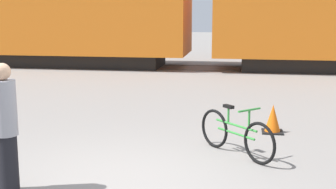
# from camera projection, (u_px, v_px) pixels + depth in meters

# --- Properties ---
(ground_plane) EXTENTS (80.00, 80.00, 0.00)m
(ground_plane) POSITION_uv_depth(u_px,v_px,m) (121.00, 182.00, 6.50)
(ground_plane) COLOR gray
(rail_near) EXTENTS (40.31, 0.07, 0.01)m
(rail_near) POSITION_uv_depth(u_px,v_px,m) (199.00, 70.00, 18.04)
(rail_near) COLOR #4C4238
(rail_near) RESTS_ON ground_plane
(rail_far) EXTENTS (40.31, 0.07, 0.01)m
(rail_far) POSITION_uv_depth(u_px,v_px,m) (202.00, 66.00, 19.43)
(rail_far) COLOR #4C4238
(rail_far) RESTS_ON ground_plane
(bicycle_green) EXTENTS (1.23, 1.31, 0.83)m
(bicycle_green) POSITION_uv_depth(u_px,v_px,m) (236.00, 134.00, 7.62)
(bicycle_green) COLOR black
(bicycle_green) RESTS_ON ground_plane
(person_in_grey) EXTENTS (0.31, 0.31, 1.71)m
(person_in_grey) POSITION_uv_depth(u_px,v_px,m) (6.00, 128.00, 6.01)
(person_in_grey) COLOR black
(person_in_grey) RESTS_ON ground_plane
(traffic_cone) EXTENTS (0.40, 0.40, 0.55)m
(traffic_cone) POSITION_uv_depth(u_px,v_px,m) (273.00, 120.00, 9.04)
(traffic_cone) COLOR black
(traffic_cone) RESTS_ON ground_plane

